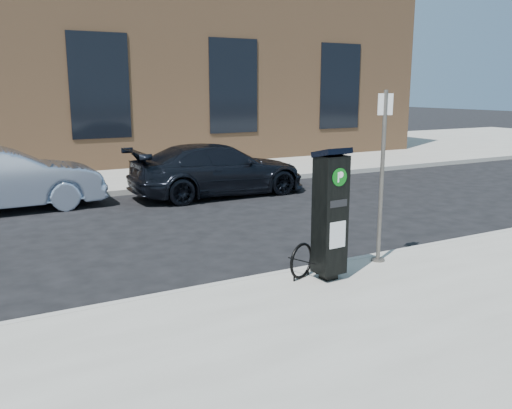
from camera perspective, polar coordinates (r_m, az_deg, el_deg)
ground at (r=8.55m, az=3.28°, el=-7.88°), size 120.00×120.00×0.00m
sidewalk_far at (r=21.44m, az=-16.87°, el=3.98°), size 60.00×12.00×0.15m
curb_near at (r=8.51m, az=3.36°, el=-7.44°), size 60.00×0.12×0.16m
curb_far at (r=15.70m, az=-12.32°, el=1.40°), size 60.00×0.12×0.16m
building at (r=24.22m, az=-19.00°, el=14.39°), size 28.00×10.05×8.25m
parking_kiosk at (r=7.93m, az=7.82°, el=-0.86°), size 0.47×0.42×1.96m
sign_pole at (r=8.85m, az=13.10°, el=2.67°), size 0.24×0.22×2.75m
bike_rack at (r=8.10m, az=4.81°, el=-5.94°), size 0.53×0.24×0.55m
car_dark at (r=15.07m, az=-3.99°, el=3.69°), size 4.96×2.04×1.44m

